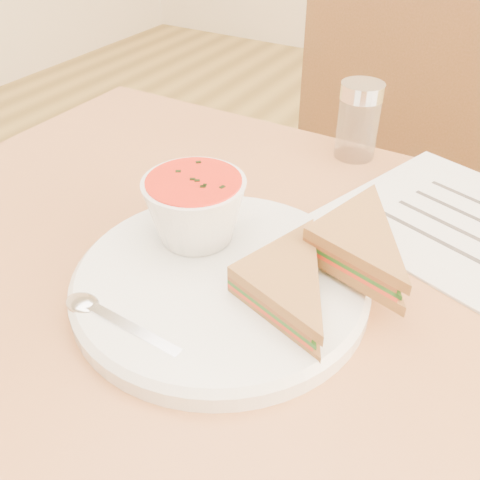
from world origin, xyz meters
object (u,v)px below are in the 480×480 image
Objects in this scene: chair_far at (325,224)px; condiment_shaker at (358,121)px; plate at (221,282)px; soup_bowl at (195,212)px.

chair_far reaches higher than condiment_shaker.
soup_bowl is (-0.05, 0.04, 0.04)m from plate.
chair_far is 9.39× the size of condiment_shaker.
condiment_shaker is (0.01, 0.33, 0.04)m from plate.
chair_far is 0.39m from condiment_shaker.
chair_far is at bearing 94.30° from soup_bowl.
soup_bowl is (0.04, -0.49, 0.32)m from chair_far.
chair_far is 0.60m from plate.
chair_far is 0.58m from soup_bowl.
chair_far reaches higher than plate.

